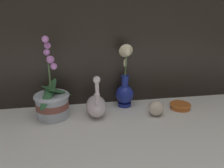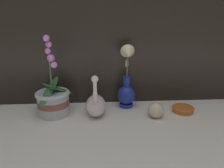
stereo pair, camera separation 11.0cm
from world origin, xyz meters
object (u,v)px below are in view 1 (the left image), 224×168
(swan_figurine, at_px, (96,105))
(blue_vase, at_px, (125,86))
(glass_sphere, at_px, (156,108))
(orchid_potted_plant, at_px, (52,102))
(amber_dish, at_px, (180,106))

(swan_figurine, bearing_deg, blue_vase, 25.33)
(swan_figurine, relative_size, glass_sphere, 2.88)
(swan_figurine, bearing_deg, glass_sphere, -10.20)
(swan_figurine, bearing_deg, orchid_potted_plant, 175.60)
(swan_figurine, distance_m, glass_sphere, 0.30)
(orchid_potted_plant, height_order, swan_figurine, orchid_potted_plant)
(swan_figurine, distance_m, blue_vase, 0.19)
(swan_figurine, height_order, glass_sphere, swan_figurine)
(blue_vase, relative_size, amber_dish, 3.07)
(amber_dish, bearing_deg, swan_figurine, 179.90)
(blue_vase, bearing_deg, swan_figurine, -154.67)
(orchid_potted_plant, bearing_deg, swan_figurine, -4.40)
(swan_figurine, relative_size, blue_vase, 0.65)
(orchid_potted_plant, relative_size, glass_sphere, 5.12)
(amber_dish, bearing_deg, orchid_potted_plant, 178.52)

